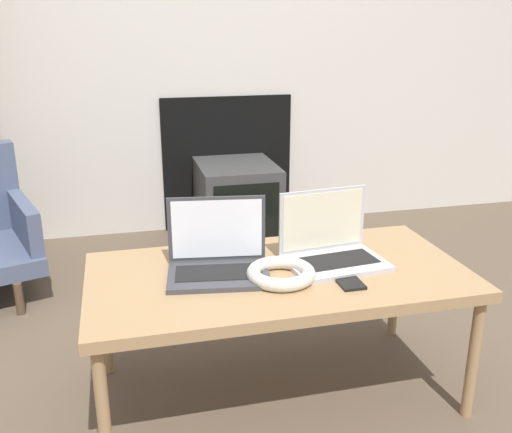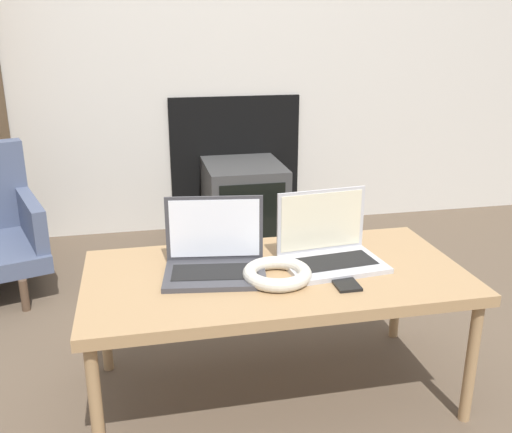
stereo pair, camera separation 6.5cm
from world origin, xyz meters
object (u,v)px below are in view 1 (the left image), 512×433
Objects in this scene: phone at (348,281)px; tv at (237,203)px; laptop_left at (218,257)px; laptop_right at (331,246)px; headphones at (281,273)px.

tv is at bearing 90.32° from phone.
laptop_left is 0.41m from phone.
laptop_right is 1.57× the size of headphones.
laptop_left is 1.61× the size of headphones.
tv is at bearing 84.61° from laptop_right.
laptop_left is 1.02× the size of laptop_right.
phone is 0.25× the size of tv.
phone is at bearing -89.68° from tv.
headphones is 0.41× the size of tv.
laptop_left is at bearing 149.89° from headphones.
headphones is (0.18, -0.10, -0.03)m from laptop_left.
tv is (-0.01, 1.59, -0.23)m from phone.
laptop_left is at bearing 155.53° from phone.
laptop_right reaches higher than tv.
laptop_right reaches higher than headphones.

